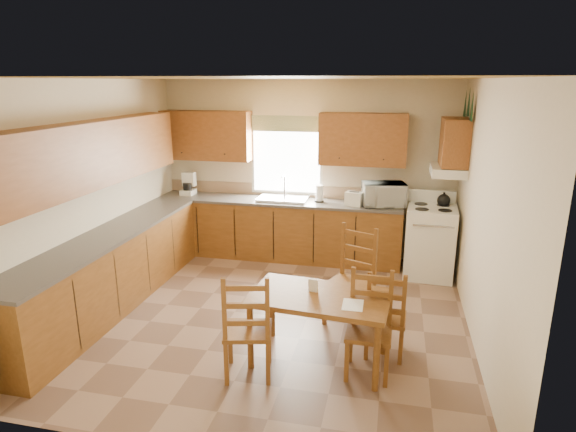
% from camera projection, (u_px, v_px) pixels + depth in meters
% --- Properties ---
extents(floor, '(4.50, 4.50, 0.00)m').
position_uv_depth(floor, '(270.00, 316.00, 5.68)').
color(floor, '#81634F').
rests_on(floor, ground).
extents(ceiling, '(4.50, 4.50, 0.00)m').
position_uv_depth(ceiling, '(267.00, 78.00, 4.95)').
color(ceiling, olive).
rests_on(ceiling, floor).
extents(wall_left, '(4.50, 4.50, 0.00)m').
position_uv_depth(wall_left, '(88.00, 195.00, 5.78)').
color(wall_left, beige).
rests_on(wall_left, floor).
extents(wall_right, '(4.50, 4.50, 0.00)m').
position_uv_depth(wall_right, '(485.00, 217.00, 4.84)').
color(wall_right, beige).
rests_on(wall_right, floor).
extents(wall_back, '(4.50, 4.50, 0.00)m').
position_uv_depth(wall_back, '(306.00, 170.00, 7.43)').
color(wall_back, beige).
rests_on(wall_back, floor).
extents(wall_front, '(4.50, 4.50, 0.00)m').
position_uv_depth(wall_front, '(183.00, 287.00, 3.20)').
color(wall_front, beige).
rests_on(wall_front, floor).
extents(lower_cab_back, '(3.75, 0.60, 0.88)m').
position_uv_depth(lower_cab_back, '(278.00, 230.00, 7.47)').
color(lower_cab_back, brown).
rests_on(lower_cab_back, floor).
extents(lower_cab_left, '(0.60, 3.60, 0.88)m').
position_uv_depth(lower_cab_left, '(111.00, 272.00, 5.83)').
color(lower_cab_left, brown).
rests_on(lower_cab_left, floor).
extents(counter_back, '(3.75, 0.63, 0.04)m').
position_uv_depth(counter_back, '(278.00, 201.00, 7.35)').
color(counter_back, '#504B46').
rests_on(counter_back, lower_cab_back).
extents(counter_left, '(0.63, 3.60, 0.04)m').
position_uv_depth(counter_left, '(107.00, 236.00, 5.70)').
color(counter_left, '#504B46').
rests_on(counter_left, lower_cab_left).
extents(backsplash, '(3.75, 0.01, 0.18)m').
position_uv_depth(backsplash, '(282.00, 190.00, 7.59)').
color(backsplash, '#97785A').
rests_on(backsplash, counter_back).
extents(upper_cab_back_left, '(1.41, 0.33, 0.75)m').
position_uv_depth(upper_cab_back_left, '(206.00, 135.00, 7.46)').
color(upper_cab_back_left, brown).
rests_on(upper_cab_back_left, wall_back).
extents(upper_cab_back_right, '(1.25, 0.33, 0.75)m').
position_uv_depth(upper_cab_back_right, '(363.00, 139.00, 6.95)').
color(upper_cab_back_right, brown).
rests_on(upper_cab_back_right, wall_back).
extents(upper_cab_left, '(0.33, 3.60, 0.75)m').
position_uv_depth(upper_cab_left, '(88.00, 155.00, 5.47)').
color(upper_cab_left, brown).
rests_on(upper_cab_left, wall_left).
extents(upper_cab_stove, '(0.33, 0.62, 0.62)m').
position_uv_depth(upper_cab_stove, '(454.00, 142.00, 6.28)').
color(upper_cab_stove, brown).
rests_on(upper_cab_stove, wall_right).
extents(range_hood, '(0.44, 0.62, 0.12)m').
position_uv_depth(range_hood, '(448.00, 171.00, 6.39)').
color(range_hood, white).
rests_on(range_hood, wall_right).
extents(window_frame, '(1.13, 0.02, 1.18)m').
position_uv_depth(window_frame, '(287.00, 156.00, 7.41)').
color(window_frame, white).
rests_on(window_frame, wall_back).
extents(window_pane, '(1.05, 0.01, 1.10)m').
position_uv_depth(window_pane, '(287.00, 156.00, 7.40)').
color(window_pane, white).
rests_on(window_pane, wall_back).
extents(window_valance, '(1.19, 0.01, 0.24)m').
position_uv_depth(window_valance, '(286.00, 124.00, 7.24)').
color(window_valance, '#446433').
rests_on(window_valance, wall_back).
extents(sink_basin, '(0.75, 0.45, 0.04)m').
position_uv_depth(sink_basin, '(283.00, 199.00, 7.32)').
color(sink_basin, silver).
rests_on(sink_basin, counter_back).
extents(pine_decal_a, '(0.22, 0.22, 0.36)m').
position_uv_depth(pine_decal_a, '(472.00, 106.00, 5.82)').
color(pine_decal_a, '#163720').
rests_on(pine_decal_a, wall_right).
extents(pine_decal_b, '(0.22, 0.22, 0.36)m').
position_uv_depth(pine_decal_b, '(469.00, 101.00, 6.11)').
color(pine_decal_b, '#163720').
rests_on(pine_decal_b, wall_right).
extents(pine_decal_c, '(0.22, 0.22, 0.36)m').
position_uv_depth(pine_decal_c, '(465.00, 104.00, 6.42)').
color(pine_decal_c, '#163720').
rests_on(pine_decal_c, wall_right).
extents(stove, '(0.70, 0.72, 0.98)m').
position_uv_depth(stove, '(430.00, 242.00, 6.74)').
color(stove, white).
rests_on(stove, floor).
extents(coffeemaker, '(0.27, 0.30, 0.34)m').
position_uv_depth(coffeemaker, '(188.00, 184.00, 7.64)').
color(coffeemaker, white).
rests_on(coffeemaker, counter_back).
extents(paper_towel, '(0.13, 0.13, 0.25)m').
position_uv_depth(paper_towel, '(319.00, 193.00, 7.20)').
color(paper_towel, white).
rests_on(paper_towel, counter_back).
extents(toaster, '(0.28, 0.21, 0.20)m').
position_uv_depth(toaster, '(354.00, 199.00, 6.98)').
color(toaster, white).
rests_on(toaster, counter_back).
extents(microwave, '(0.63, 0.51, 0.34)m').
position_uv_depth(microwave, '(384.00, 194.00, 6.96)').
color(microwave, white).
rests_on(microwave, counter_back).
extents(dining_table, '(1.37, 0.86, 0.70)m').
position_uv_depth(dining_table, '(319.00, 328.00, 4.68)').
color(dining_table, brown).
rests_on(dining_table, floor).
extents(chair_near_left, '(0.52, 0.50, 1.04)m').
position_uv_depth(chair_near_left, '(248.00, 324.00, 4.42)').
color(chair_near_left, brown).
rests_on(chair_near_left, floor).
extents(chair_near_right, '(0.41, 0.39, 0.92)m').
position_uv_depth(chair_near_right, '(386.00, 312.00, 4.77)').
color(chair_near_right, brown).
rests_on(chair_near_right, floor).
extents(chair_far_left, '(0.42, 0.40, 0.99)m').
position_uv_depth(chair_far_left, '(369.00, 327.00, 4.42)').
color(chair_far_left, brown).
rests_on(chair_far_left, floor).
extents(chair_far_right, '(0.60, 0.59, 1.11)m').
position_uv_depth(chair_far_right, '(350.00, 278.00, 5.36)').
color(chair_far_right, brown).
rests_on(chair_far_right, floor).
extents(table_paper, '(0.19, 0.25, 0.00)m').
position_uv_depth(table_paper, '(353.00, 305.00, 4.38)').
color(table_paper, white).
rests_on(table_paper, dining_table).
extents(table_card, '(0.10, 0.03, 0.13)m').
position_uv_depth(table_card, '(313.00, 285.00, 4.65)').
color(table_card, white).
rests_on(table_card, dining_table).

